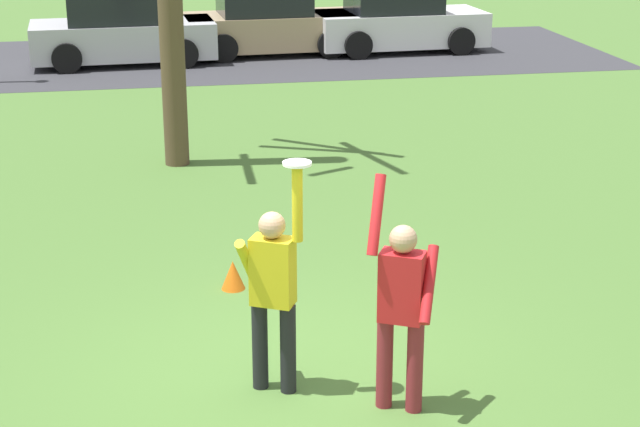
# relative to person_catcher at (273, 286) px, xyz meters

# --- Properties ---
(ground_plane) EXTENTS (120.00, 120.00, 0.00)m
(ground_plane) POSITION_rel_person_catcher_xyz_m (0.18, 0.20, -0.98)
(ground_plane) COLOR #4C7533
(person_catcher) EXTENTS (0.58, 0.51, 2.08)m
(person_catcher) POSITION_rel_person_catcher_xyz_m (0.00, 0.00, 0.00)
(person_catcher) COLOR black
(person_catcher) RESTS_ON ground_plane
(person_defender) EXTENTS (0.64, 0.60, 2.04)m
(person_defender) POSITION_rel_person_catcher_xyz_m (0.99, -0.52, -0.00)
(person_defender) COLOR maroon
(person_defender) RESTS_ON ground_plane
(frisbee_disc) EXTENTS (0.24, 0.24, 0.02)m
(frisbee_disc) POSITION_rel_person_catcher_xyz_m (0.20, -0.10, 1.11)
(frisbee_disc) COLOR white
(frisbee_disc) RESTS_ON person_catcher
(parked_car_silver) EXTENTS (4.18, 2.19, 1.59)m
(parked_car_silver) POSITION_rel_person_catcher_xyz_m (-1.30, 15.88, -0.25)
(parked_car_silver) COLOR #BCBCC1
(parked_car_silver) RESTS_ON ground_plane
(parked_car_tan) EXTENTS (4.18, 2.19, 1.59)m
(parked_car_tan) POSITION_rel_person_catcher_xyz_m (2.18, 16.52, -0.25)
(parked_car_tan) COLOR tan
(parked_car_tan) RESTS_ON ground_plane
(parked_car_white) EXTENTS (4.18, 2.19, 1.59)m
(parked_car_white) POSITION_rel_person_catcher_xyz_m (5.32, 16.37, -0.25)
(parked_car_white) COLOR white
(parked_car_white) RESTS_ON ground_plane
(parking_strip) EXTENTS (16.11, 6.40, 0.01)m
(parking_strip) POSITION_rel_person_catcher_xyz_m (2.17, 16.23, -0.98)
(parking_strip) COLOR #38383D
(parking_strip) RESTS_ON ground_plane
(field_cone_orange) EXTENTS (0.26, 0.26, 0.32)m
(field_cone_orange) POSITION_rel_person_catcher_xyz_m (-0.13, 2.31, -0.82)
(field_cone_orange) COLOR orange
(field_cone_orange) RESTS_ON ground_plane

